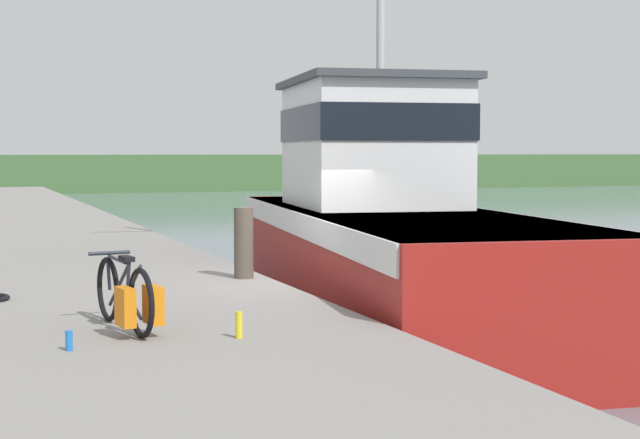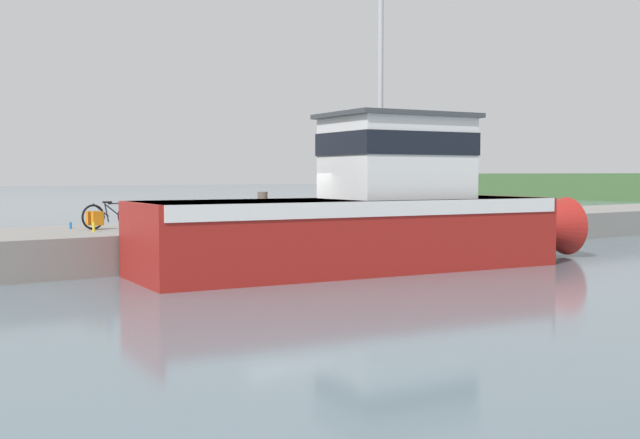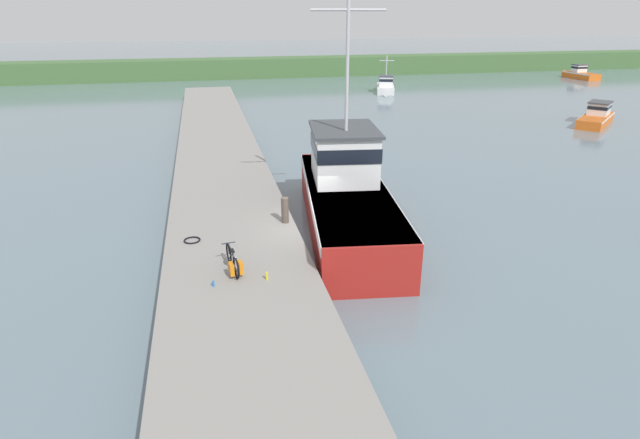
{
  "view_description": "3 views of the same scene",
  "coord_description": "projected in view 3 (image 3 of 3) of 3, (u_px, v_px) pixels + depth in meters",
  "views": [
    {
      "loc": [
        -4.81,
        -12.93,
        2.77
      ],
      "look_at": [
        -0.28,
        -0.68,
        1.87
      ],
      "focal_mm": 55.0,
      "sensor_mm": 36.0,
      "label": 1
    },
    {
      "loc": [
        17.71,
        -11.49,
        2.46
      ],
      "look_at": [
        0.54,
        1.25,
        1.26
      ],
      "focal_mm": 45.0,
      "sensor_mm": 36.0,
      "label": 2
    },
    {
      "loc": [
        -3.74,
        -17.27,
        8.51
      ],
      "look_at": [
        -0.05,
        -1.32,
        1.71
      ],
      "focal_mm": 28.0,
      "sensor_mm": 36.0,
      "label": 3
    }
  ],
  "objects": [
    {
      "name": "mooring_post",
      "position": [
        285.0,
        210.0,
        19.19
      ],
      "size": [
        0.28,
        0.28,
        1.01
      ],
      "primitive_type": "cylinder",
      "color": "#51473D",
      "rests_on": "dock_pier"
    },
    {
      "name": "ground_plane",
      "position": [
        314.0,
        247.0,
        19.58
      ],
      "size": [
        320.0,
        320.0,
        0.0
      ],
      "primitive_type": "plane",
      "color": "slate"
    },
    {
      "name": "water_bottle_by_bike",
      "position": [
        213.0,
        284.0,
        14.8
      ],
      "size": [
        0.07,
        0.07,
        0.18
      ],
      "primitive_type": "cylinder",
      "color": "blue",
      "rests_on": "dock_pier"
    },
    {
      "name": "fishing_boat_main",
      "position": [
        345.0,
        191.0,
        21.22
      ],
      "size": [
        4.71,
        13.32,
        10.13
      ],
      "rotation": [
        0.0,
        0.0,
        -0.14
      ],
      "color": "maroon",
      "rests_on": "ground_plane"
    },
    {
      "name": "water_bottle_on_curb",
      "position": [
        267.0,
        276.0,
        15.16
      ],
      "size": [
        0.07,
        0.07,
        0.26
      ],
      "primitive_type": "cylinder",
      "color": "yellow",
      "rests_on": "dock_pier"
    },
    {
      "name": "boat_blue_far",
      "position": [
        597.0,
        116.0,
        40.99
      ],
      "size": [
        6.22,
        5.48,
        1.79
      ],
      "rotation": [
        0.0,
        0.0,
        -0.88
      ],
      "color": "orange",
      "rests_on": "ground_plane"
    },
    {
      "name": "hose_coil",
      "position": [
        192.0,
        240.0,
        17.78
      ],
      "size": [
        0.59,
        0.59,
        0.06
      ],
      "primitive_type": "torus",
      "color": "black",
      "rests_on": "dock_pier"
    },
    {
      "name": "bicycle_touring",
      "position": [
        234.0,
        262.0,
        15.51
      ],
      "size": [
        0.59,
        1.76,
        0.76
      ],
      "rotation": [
        0.0,
        0.0,
        0.15
      ],
      "color": "black",
      "rests_on": "dock_pier"
    },
    {
      "name": "far_shoreline",
      "position": [
        426.0,
        64.0,
        76.33
      ],
      "size": [
        180.0,
        5.0,
        2.6
      ],
      "primitive_type": "cube",
      "color": "#426638",
      "rests_on": "ground_plane"
    },
    {
      "name": "dock_pier",
      "position": [
        234.0,
        243.0,
        18.75
      ],
      "size": [
        4.82,
        80.0,
        0.98
      ],
      "primitive_type": "cube",
      "color": "gray",
      "rests_on": "ground_plane"
    },
    {
      "name": "boat_red_outer",
      "position": [
        580.0,
        74.0,
        69.55
      ],
      "size": [
        2.13,
        6.26,
        1.88
      ],
      "rotation": [
        0.0,
        0.0,
        0.02
      ],
      "color": "orange",
      "rests_on": "ground_plane"
    },
    {
      "name": "boat_orange_near",
      "position": [
        385.0,
        86.0,
        57.48
      ],
      "size": [
        3.56,
        6.69,
        4.03
      ],
      "rotation": [
        0.0,
        0.0,
        2.82
      ],
      "color": "silver",
      "rests_on": "ground_plane"
    }
  ]
}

